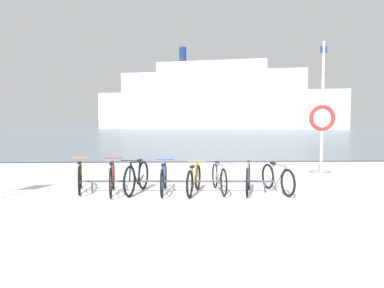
# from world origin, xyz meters

# --- Properties ---
(ground) EXTENTS (80.00, 132.00, 0.08)m
(ground) POSITION_xyz_m (0.00, 53.90, -0.04)
(ground) COLOR white
(bike_rack) EXTENTS (4.76, 0.24, 0.31)m
(bike_rack) POSITION_xyz_m (-1.30, 3.38, 0.27)
(bike_rack) COLOR #4C5156
(bike_rack) RESTS_ON ground
(bicycle_0) EXTENTS (0.55, 1.65, 0.82)m
(bicycle_0) POSITION_xyz_m (-3.78, 3.61, 0.37)
(bicycle_0) COLOR black
(bicycle_0) RESTS_ON ground
(bicycle_1) EXTENTS (0.46, 1.75, 0.84)m
(bicycle_1) POSITION_xyz_m (-2.92, 3.30, 0.38)
(bicycle_1) COLOR black
(bicycle_1) RESTS_ON ground
(bicycle_2) EXTENTS (0.55, 1.68, 0.85)m
(bicycle_2) POSITION_xyz_m (-2.33, 3.38, 0.38)
(bicycle_2) COLOR black
(bicycle_2) RESTS_ON ground
(bicycle_3) EXTENTS (0.46, 1.75, 0.79)m
(bicycle_3) POSITION_xyz_m (-1.67, 3.35, 0.36)
(bicycle_3) COLOR black
(bicycle_3) RESTS_ON ground
(bicycle_4) EXTENTS (0.54, 1.63, 0.75)m
(bicycle_4) POSITION_xyz_m (-0.92, 3.24, 0.34)
(bicycle_4) COLOR black
(bicycle_4) RESTS_ON ground
(bicycle_5) EXTENTS (0.46, 1.75, 0.78)m
(bicycle_5) POSITION_xyz_m (-0.29, 3.42, 0.35)
(bicycle_5) COLOR black
(bicycle_5) RESTS_ON ground
(bicycle_6) EXTENTS (0.54, 1.65, 0.81)m
(bicycle_6) POSITION_xyz_m (0.42, 3.27, 0.37)
(bicycle_6) COLOR black
(bicycle_6) RESTS_ON ground
(bicycle_7) EXTENTS (0.53, 1.67, 0.77)m
(bicycle_7) POSITION_xyz_m (1.15, 3.30, 0.35)
(bicycle_7) COLOR black
(bicycle_7) RESTS_ON ground
(rescue_post) EXTENTS (0.79, 0.12, 4.14)m
(rescue_post) POSITION_xyz_m (3.02, 5.22, 1.96)
(rescue_post) COLOR silver
(rescue_post) RESTS_ON ground
(ferry_ship) EXTENTS (56.30, 22.83, 19.09)m
(ferry_ship) POSITION_xyz_m (7.28, 77.87, 6.40)
(ferry_ship) COLOR white
(ferry_ship) RESTS_ON ground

